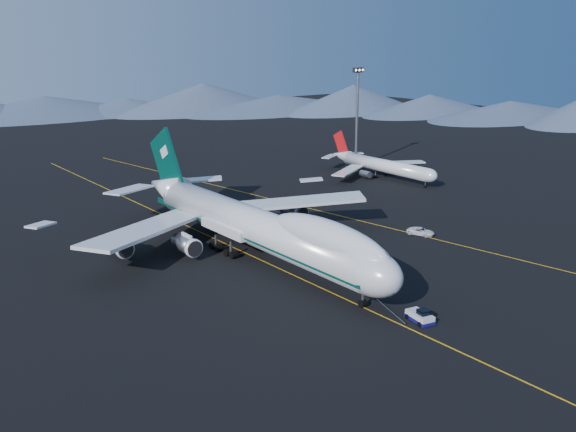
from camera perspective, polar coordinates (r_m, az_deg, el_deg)
ground at (r=111.28m, az=-2.86°, el=-3.73°), size 500.00×500.00×0.00m
taxiway_line_main at (r=111.28m, az=-2.86°, el=-3.73°), size 0.25×220.00×0.01m
taxiway_line_side at (r=136.65m, az=5.14°, el=-0.10°), size 28.08×198.09×0.01m
boeing_747 at (r=109.53m, az=-2.91°, el=-0.86°), size 59.62×72.43×19.37m
pushback_tug at (r=88.78m, az=11.64°, el=-8.80°), size 3.02×4.51×1.82m
second_jet at (r=176.40m, az=8.32°, el=4.47°), size 34.40×38.86×11.06m
service_van at (r=126.21m, az=11.71°, el=-1.36°), size 4.03×5.72×1.45m
floodlight_mast at (r=188.08m, az=6.14°, el=8.67°), size 3.54×2.66×28.68m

